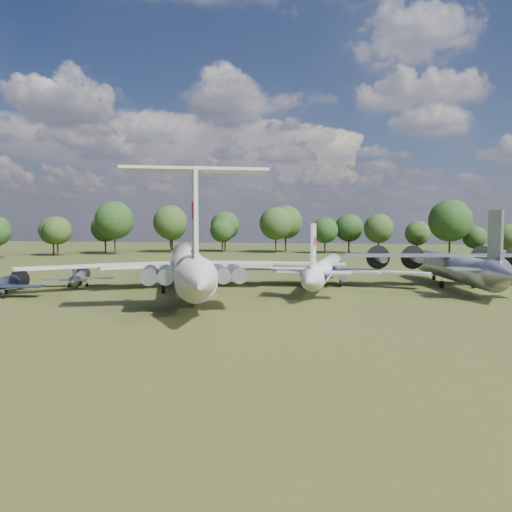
% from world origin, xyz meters
% --- Properties ---
extents(ground, '(300.00, 300.00, 0.00)m').
position_xyz_m(ground, '(0.00, 0.00, 0.00)').
color(ground, '#1E3B13').
rests_on(ground, ground).
extents(il62_airliner, '(62.85, 71.27, 5.83)m').
position_xyz_m(il62_airliner, '(-2.35, -2.48, 2.92)').
color(il62_airliner, beige).
rests_on(il62_airliner, ground).
extents(tu104_jet, '(32.88, 42.07, 3.99)m').
position_xyz_m(tu104_jet, '(16.48, 5.29, 2.00)').
color(tu104_jet, silver).
rests_on(tu104_jet, ground).
extents(an12_transport, '(38.01, 41.21, 4.81)m').
position_xyz_m(an12_transport, '(35.40, 6.84, 2.40)').
color(an12_transport, '#A6A8AE').
rests_on(an12_transport, ground).
extents(small_prop_northwest, '(14.32, 16.33, 1.99)m').
position_xyz_m(small_prop_northwest, '(-19.58, -1.57, 1.00)').
color(small_prop_northwest, '#9C9FA4').
rests_on(small_prop_northwest, ground).
extents(person_on_il62, '(0.77, 0.67, 1.79)m').
position_xyz_m(person_on_il62, '(3.05, -17.90, 6.73)').
color(person_on_il62, '#966C4C').
rests_on(person_on_il62, il62_airliner).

